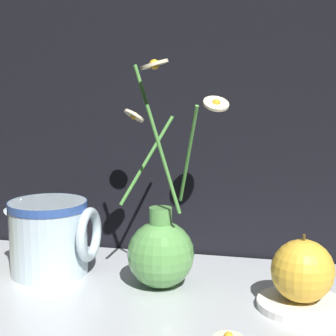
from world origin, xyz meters
name	(u,v)px	position (x,y,z in m)	size (l,w,h in m)	color
ground_plane	(172,301)	(0.00, 0.00, 0.00)	(6.00, 6.00, 0.00)	black
shelf	(172,297)	(0.00, 0.00, 0.01)	(0.88, 0.35, 0.01)	#B2B7BC
vase_with_flowers	(161,248)	(-0.02, 0.02, 0.07)	(0.17, 0.16, 0.32)	#59994C
ceramic_pitcher	(50,234)	(-0.20, 0.03, 0.07)	(0.14, 0.12, 0.12)	silver
saucer_plate	(301,304)	(0.17, -0.01, 0.02)	(0.12, 0.12, 0.01)	white
orange_fruit	(303,271)	(0.17, -0.01, 0.06)	(0.08, 0.08, 0.09)	gold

